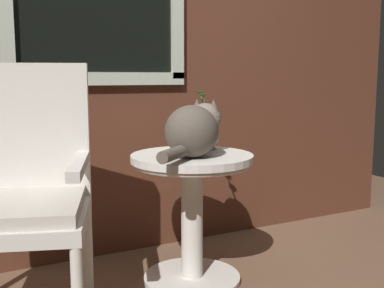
# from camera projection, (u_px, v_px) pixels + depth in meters

# --- Properties ---
(back_wall) EXTENTS (4.00, 0.07, 2.60)m
(back_wall) POSITION_uv_depth(u_px,v_px,m) (119.00, 21.00, 2.60)
(back_wall) COLOR #562D1E
(back_wall) RESTS_ON ground_plane
(wicker_side_table) EXTENTS (0.59, 0.59, 0.64)m
(wicker_side_table) POSITION_uv_depth(u_px,v_px,m) (192.00, 197.00, 2.30)
(wicker_side_table) COLOR silver
(wicker_side_table) RESTS_ON ground_plane
(wicker_chair) EXTENTS (0.70, 0.69, 1.06)m
(wicker_chair) POSITION_uv_depth(u_px,v_px,m) (17.00, 186.00, 1.89)
(wicker_chair) COLOR silver
(wicker_chair) RESTS_ON ground_plane
(cat) EXTENTS (0.47, 0.42, 0.26)m
(cat) POSITION_uv_depth(u_px,v_px,m) (194.00, 129.00, 2.19)
(cat) COLOR brown
(cat) RESTS_ON wicker_side_table
(pewter_vase_with_ivy) EXTENTS (0.12, 0.13, 0.30)m
(pewter_vase_with_ivy) POSITION_uv_depth(u_px,v_px,m) (209.00, 133.00, 2.41)
(pewter_vase_with_ivy) COLOR #99999E
(pewter_vase_with_ivy) RESTS_ON wicker_side_table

